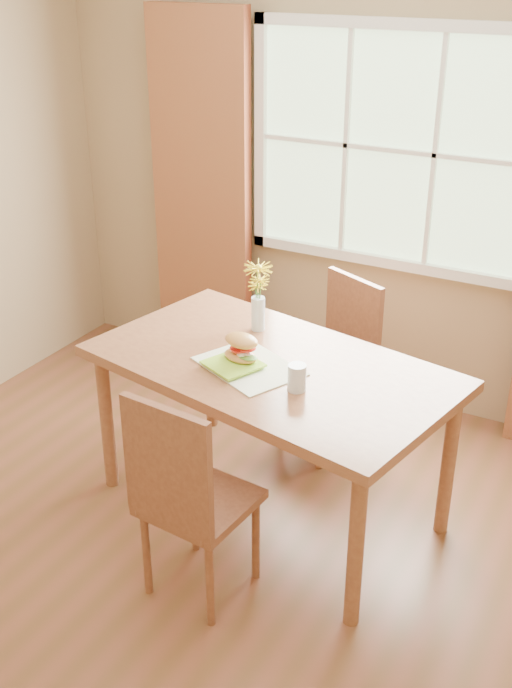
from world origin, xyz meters
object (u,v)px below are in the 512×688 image
at_px(chair_near, 186,493).
at_px(water_glass, 297,378).
at_px(dining_table, 271,379).
at_px(chair_far, 337,357).
at_px(croissant_sandwich, 241,348).
at_px(flower_vase, 258,290).

distance_m(chair_near, water_glass, 0.66).
distance_m(dining_table, chair_far, 0.72).
bearing_deg(chair_far, croissant_sandwich, -76.29).
relative_size(chair_near, croissant_sandwich, 5.04).
bearing_deg(water_glass, dining_table, 141.13).
relative_size(croissant_sandwich, water_glass, 1.64).
relative_size(chair_near, water_glass, 8.25).
bearing_deg(chair_near, chair_far, 93.36).
bearing_deg(chair_far, dining_table, -68.39).
xyz_separation_m(chair_near, chair_far, (0.04, 1.40, -0.02)).
height_order(chair_near, croissant_sandwich, chair_near).
relative_size(dining_table, croissant_sandwich, 9.18).
distance_m(chair_near, flower_vase, 1.11).
bearing_deg(croissant_sandwich, chair_near, -67.92).
distance_m(chair_far, flower_vase, 0.68).
height_order(dining_table, chair_far, chair_far).
bearing_deg(chair_near, croissant_sandwich, 104.39).
bearing_deg(dining_table, chair_near, -79.18).
height_order(chair_near, water_glass, chair_near).
xyz_separation_m(chair_far, water_glass, (0.18, -0.86, 0.33)).
xyz_separation_m(chair_near, croissant_sandwich, (-0.10, 0.63, 0.34)).
height_order(dining_table, croissant_sandwich, croissant_sandwich).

